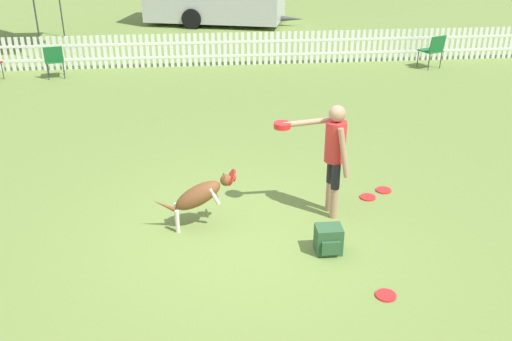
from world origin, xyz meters
TOP-DOWN VIEW (x-y plane):
  - ground_plane at (0.00, 0.00)m, footprint 240.00×240.00m
  - handler_person at (1.16, 0.43)m, footprint 0.98×0.58m
  - leaping_dog at (-0.62, 0.27)m, footprint 1.13×0.35m
  - frisbee_near_handler at (1.40, -1.47)m, footprint 0.23×0.23m
  - frisbee_near_dog at (1.85, 0.83)m, footprint 0.23×0.23m
  - frisbee_midfield at (2.15, 1.03)m, footprint 0.23×0.23m
  - backpack_on_grass at (0.95, -0.52)m, footprint 0.32×0.30m
  - picket_fence at (-0.00, 8.65)m, footprint 19.27×0.04m
  - folding_chair_center at (-4.09, 7.83)m, footprint 0.53×0.54m
  - folding_chair_green_right at (5.54, 7.79)m, footprint 0.64×0.65m

SIDE VIEW (x-z plane):
  - ground_plane at x=0.00m, z-range 0.00..0.00m
  - frisbee_near_handler at x=1.40m, z-range 0.00..0.02m
  - frisbee_near_dog at x=1.85m, z-range 0.00..0.02m
  - frisbee_midfield at x=2.15m, z-range 0.00..0.02m
  - backpack_on_grass at x=0.95m, z-range 0.00..0.35m
  - picket_fence at x=0.00m, z-range 0.00..0.87m
  - leaping_dog at x=-0.62m, z-range 0.07..0.87m
  - folding_chair_center at x=-4.09m, z-range 0.08..0.90m
  - folding_chair_green_right at x=5.54m, z-range 0.09..0.96m
  - handler_person at x=1.16m, z-range 0.20..1.80m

